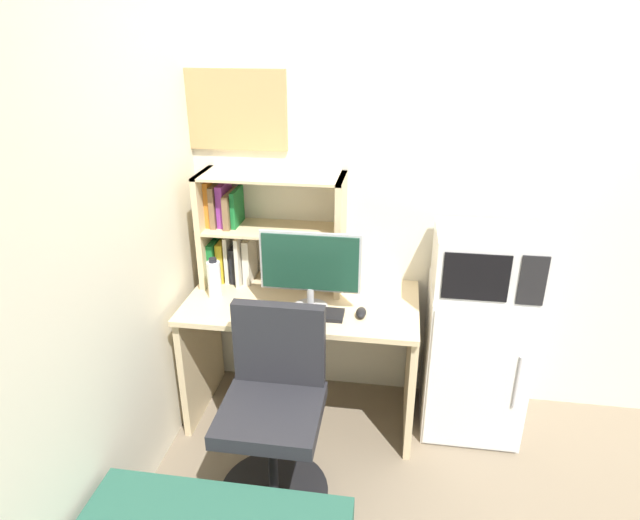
{
  "coord_description": "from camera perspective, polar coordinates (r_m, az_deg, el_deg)",
  "views": [
    {
      "loc": [
        -0.47,
        -2.8,
        2.07
      ],
      "look_at": [
        -0.84,
        -0.36,
        0.99
      ],
      "focal_mm": 30.31,
      "sensor_mm": 36.0,
      "label": 1
    }
  ],
  "objects": [
    {
      "name": "computer_mouse",
      "position": [
        2.7,
        4.36,
        -5.56
      ],
      "size": [
        0.05,
        0.1,
        0.04
      ],
      "primitive_type": "ellipsoid",
      "color": "black",
      "rests_on": "desk"
    },
    {
      "name": "keyboard",
      "position": [
        2.71,
        -1.84,
        -5.59
      ],
      "size": [
        0.41,
        0.12,
        0.02
      ],
      "primitive_type": "cube",
      "color": "black",
      "rests_on": "desk"
    },
    {
      "name": "water_bottle",
      "position": [
        2.89,
        -11.09,
        -1.98
      ],
      "size": [
        0.07,
        0.07,
        0.22
      ],
      "color": "silver",
      "rests_on": "desk"
    },
    {
      "name": "desk_chair",
      "position": [
        2.58,
        -4.84,
        -16.35
      ],
      "size": [
        0.51,
        0.51,
        0.93
      ],
      "color": "black",
      "rests_on": "ground_plane"
    },
    {
      "name": "wall_corkboard",
      "position": [
        2.96,
        -9.51,
        15.36
      ],
      "size": [
        0.61,
        0.02,
        0.41
      ],
      "primitive_type": "cube",
      "color": "tan"
    },
    {
      "name": "desk",
      "position": [
        2.96,
        -1.84,
        -8.08
      ],
      "size": [
        1.22,
        0.65,
        0.74
      ],
      "color": "beige",
      "rests_on": "ground_plane"
    },
    {
      "name": "mini_fridge",
      "position": [
        3.07,
        15.86,
        -9.95
      ],
      "size": [
        0.51,
        0.49,
        0.83
      ],
      "color": "white",
      "rests_on": "ground_plane"
    },
    {
      "name": "wall_back",
      "position": [
        3.05,
        25.07,
        6.81
      ],
      "size": [
        6.4,
        0.04,
        2.6
      ],
      "primitive_type": "cube",
      "color": "silver",
      "rests_on": "ground_plane"
    },
    {
      "name": "monitor",
      "position": [
        2.66,
        -1.04,
        -0.72
      ],
      "size": [
        0.5,
        0.18,
        0.42
      ],
      "color": "#B7B7BC",
      "rests_on": "desk"
    },
    {
      "name": "microwave",
      "position": [
        2.81,
        17.13,
        -0.11
      ],
      "size": [
        0.51,
        0.41,
        0.31
      ],
      "color": "silver",
      "rests_on": "mini_fridge"
    },
    {
      "name": "hutch_bookshelf",
      "position": [
        2.96,
        -7.17,
        3.31
      ],
      "size": [
        0.77,
        0.29,
        0.62
      ],
      "color": "beige",
      "rests_on": "desk"
    }
  ]
}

